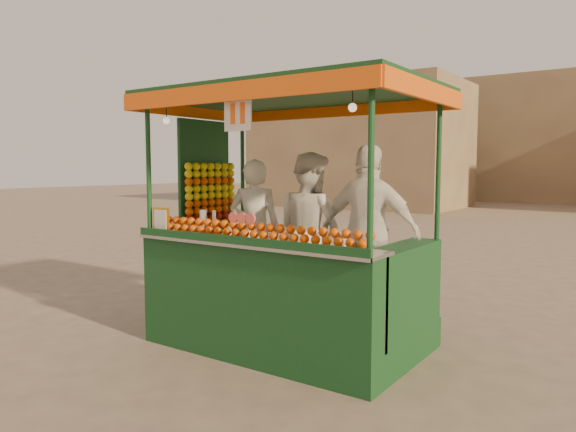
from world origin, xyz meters
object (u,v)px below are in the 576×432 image
Objects in this scene: juice_cart at (278,264)px; vendor_left at (255,231)px; vendor_right at (369,232)px; vendor_middle at (310,231)px.

vendor_left is (-0.61, 0.38, 0.29)m from juice_cart.
juice_cart is 1.77× the size of vendor_left.
juice_cart is at bearing 24.38° from vendor_right.
vendor_left is at bearing 148.10° from juice_cart.
vendor_right is at bearing 29.79° from juice_cart.
vendor_right is (0.76, -0.02, 0.04)m from vendor_middle.
vendor_right is at bearing -160.15° from vendor_middle.
vendor_middle is (0.10, 0.51, 0.32)m from juice_cart.
vendor_middle is at bearing -6.89° from vendor_right.
juice_cart is 0.78m from vendor_left.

